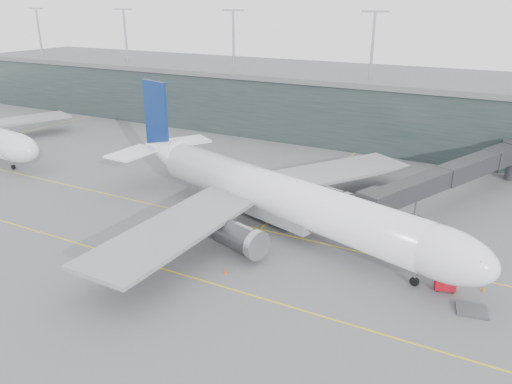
% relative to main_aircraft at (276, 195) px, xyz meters
% --- Properties ---
extents(ground, '(320.00, 320.00, 0.00)m').
position_rel_main_aircraft_xyz_m(ground, '(-6.74, 2.49, -5.13)').
color(ground, '#56565B').
rests_on(ground, ground).
extents(taxiline_a, '(160.00, 0.25, 0.02)m').
position_rel_main_aircraft_xyz_m(taxiline_a, '(-6.74, -1.51, -5.12)').
color(taxiline_a, gold).
rests_on(taxiline_a, ground).
extents(taxiline_b, '(160.00, 0.25, 0.02)m').
position_rel_main_aircraft_xyz_m(taxiline_b, '(-6.74, -17.51, -5.12)').
color(taxiline_b, gold).
rests_on(taxiline_b, ground).
extents(taxiline_lead_main, '(0.25, 60.00, 0.02)m').
position_rel_main_aircraft_xyz_m(taxiline_lead_main, '(-1.74, 22.49, -5.12)').
color(taxiline_lead_main, gold).
rests_on(taxiline_lead_main, ground).
extents(taxiline_lead_adj, '(0.25, 60.00, 0.02)m').
position_rel_main_aircraft_xyz_m(taxiline_lead_adj, '(-81.74, 22.49, -5.12)').
color(taxiline_lead_adj, gold).
rests_on(taxiline_lead_adj, ground).
extents(terminal, '(240.00, 36.00, 29.00)m').
position_rel_main_aircraft_xyz_m(terminal, '(-6.74, 60.49, 2.49)').
color(terminal, '#1F2A2A').
rests_on(terminal, ground).
extents(main_aircraft, '(63.86, 58.77, 18.29)m').
position_rel_main_aircraft_xyz_m(main_aircraft, '(0.00, 0.00, 0.00)').
color(main_aircraft, white).
rests_on(main_aircraft, ground).
extents(jet_bridge, '(21.78, 45.81, 7.35)m').
position_rel_main_aircraft_xyz_m(jet_bridge, '(21.05, 26.60, 0.37)').
color(jet_bridge, '#26262A').
rests_on(jet_bridge, ground).
extents(gse_cart, '(2.57, 1.98, 1.55)m').
position_rel_main_aircraft_xyz_m(gse_cart, '(24.74, -5.96, -4.27)').
color(gse_cart, '#A00B17').
rests_on(gse_cart, ground).
extents(baggage_dolly, '(3.66, 3.16, 0.32)m').
position_rel_main_aircraft_xyz_m(baggage_dolly, '(28.03, -9.06, -4.94)').
color(baggage_dolly, '#3D3D43').
rests_on(baggage_dolly, ground).
extents(uld_a, '(2.06, 1.70, 1.77)m').
position_rel_main_aircraft_xyz_m(uld_a, '(-13.02, 11.76, -4.20)').
color(uld_a, '#343439').
rests_on(uld_a, ground).
extents(uld_b, '(2.66, 2.45, 1.94)m').
position_rel_main_aircraft_xyz_m(uld_b, '(-9.11, 14.84, -4.11)').
color(uld_b, '#343439').
rests_on(uld_b, ground).
extents(uld_c, '(2.16, 1.91, 1.65)m').
position_rel_main_aircraft_xyz_m(uld_c, '(-8.03, 12.79, -4.26)').
color(uld_c, '#343439').
rests_on(uld_c, ground).
extents(cone_nose, '(0.43, 0.43, 0.69)m').
position_rel_main_aircraft_xyz_m(cone_nose, '(28.72, -4.09, -4.79)').
color(cone_nose, '#CA610B').
rests_on(cone_nose, ground).
extents(cone_wing_stbd, '(0.43, 0.43, 0.68)m').
position_rel_main_aircraft_xyz_m(cone_wing_stbd, '(0.49, -14.84, -4.79)').
color(cone_wing_stbd, '#DE3F0C').
rests_on(cone_wing_stbd, ground).
extents(cone_wing_port, '(0.49, 0.49, 0.78)m').
position_rel_main_aircraft_xyz_m(cone_wing_port, '(3.58, 12.68, -4.74)').
color(cone_wing_port, '#DD480C').
rests_on(cone_wing_port, ground).
extents(cone_tail, '(0.50, 0.50, 0.80)m').
position_rel_main_aircraft_xyz_m(cone_tail, '(-17.67, -9.54, -4.73)').
color(cone_tail, '#F9410D').
rests_on(cone_tail, ground).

